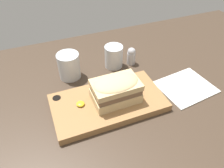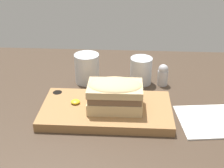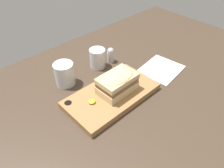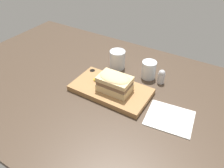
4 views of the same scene
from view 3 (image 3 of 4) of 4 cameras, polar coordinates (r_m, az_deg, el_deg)
The scene contains 8 objects.
dining_table at distance 82.30cm, azimuth 0.93°, elevation -3.74°, with size 168.01×93.98×2.00cm.
serving_board at distance 80.27cm, azimuth -0.15°, elevation -2.95°, with size 34.19×18.40×2.43cm.
sandwich at distance 77.56cm, azimuth 1.45°, elevation 0.55°, with size 14.03×9.16×7.92cm.
mustard_dollop at distance 75.81cm, azimuth -5.27°, elevation -4.59°, with size 2.45×2.45×0.98cm.
water_glass at distance 86.83cm, azimuth -12.26°, elevation 2.24°, with size 7.69×7.69×9.22cm.
wine_glass at distance 94.72cm, azimuth -3.81°, elevation 6.61°, with size 6.78×6.78×8.41cm.
napkin at distance 96.90cm, azimuth 12.67°, elevation 3.79°, with size 19.07×16.84×0.40cm.
salt_shaker at distance 98.03cm, azimuth -0.36°, elevation 7.65°, with size 3.21×3.21×6.90cm.
Camera 3 is at (-41.92, -42.36, 57.76)cm, focal length 35.00 mm.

